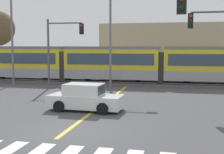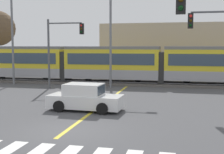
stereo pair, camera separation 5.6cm
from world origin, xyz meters
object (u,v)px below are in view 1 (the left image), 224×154
street_lamp_west (14,25)px  street_lamp_centre (113,27)px  light_rail_tram (112,63)px  traffic_light_far_left (60,43)px  sedan_crossing (85,98)px

street_lamp_west → street_lamp_centre: (9.64, -0.41, -0.29)m
light_rail_tram → street_lamp_west: size_ratio=2.81×
traffic_light_far_left → street_lamp_west: 5.93m
sedan_crossing → street_lamp_centre: street_lamp_centre is taller
traffic_light_far_left → street_lamp_west: bearing=160.7°
street_lamp_west → street_lamp_centre: street_lamp_west is taller
sedan_crossing → street_lamp_west: size_ratio=0.43×
sedan_crossing → light_rail_tram: bearing=95.5°
light_rail_tram → street_lamp_centre: (0.71, -3.03, 3.26)m
traffic_light_far_left → street_lamp_centre: bearing=19.1°
sedan_crossing → traffic_light_far_left: (-4.78, 8.20, 3.22)m
light_rail_tram → street_lamp_centre: street_lamp_centre is taller
light_rail_tram → traffic_light_far_left: (-3.56, -4.51, 1.87)m
traffic_light_far_left → street_lamp_centre: 4.72m
light_rail_tram → traffic_light_far_left: 6.04m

